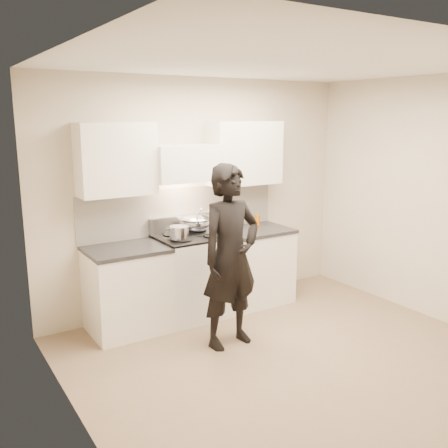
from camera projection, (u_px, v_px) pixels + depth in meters
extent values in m
plane|color=#7E6650|center=(291.00, 358.00, 4.77)|extent=(4.00, 4.00, 0.00)
cube|color=beige|center=(200.00, 194.00, 5.93)|extent=(4.00, 0.04, 2.70)
cube|color=beige|center=(72.00, 251.00, 3.44)|extent=(0.04, 3.50, 2.70)
cube|color=beige|center=(435.00, 200.00, 5.52)|extent=(0.04, 3.50, 2.70)
cube|color=silver|center=(300.00, 64.00, 4.20)|extent=(4.00, 3.50, 0.02)
cube|color=white|center=(182.00, 210.00, 5.82)|extent=(2.50, 0.02, 0.53)
cube|color=#A0A0A0|center=(180.00, 224.00, 5.80)|extent=(0.76, 0.08, 0.20)
cube|color=white|center=(185.00, 163.00, 5.52)|extent=(0.76, 0.40, 0.40)
cylinder|color=silver|center=(193.00, 181.00, 5.41)|extent=(0.66, 0.02, 0.02)
cube|color=white|center=(245.00, 153.00, 5.97)|extent=(0.90, 0.33, 0.75)
cube|color=white|center=(116.00, 159.00, 5.13)|extent=(0.80, 0.33, 0.75)
cube|color=beige|center=(210.00, 214.00, 6.03)|extent=(0.08, 0.01, 0.12)
cube|color=white|center=(192.00, 277.00, 5.69)|extent=(0.76, 0.65, 0.92)
cube|color=black|center=(191.00, 237.00, 5.59)|extent=(0.76, 0.65, 0.02)
cube|color=#B4B5BD|center=(198.00, 232.00, 5.77)|extent=(0.36, 0.34, 0.01)
cylinder|color=silver|center=(205.00, 256.00, 5.38)|extent=(0.62, 0.02, 0.02)
cylinder|color=black|center=(183.00, 240.00, 5.37)|extent=(0.18, 0.18, 0.01)
cylinder|color=black|center=(212.00, 236.00, 5.56)|extent=(0.18, 0.18, 0.01)
cylinder|color=black|center=(171.00, 235.00, 5.62)|extent=(0.18, 0.18, 0.01)
cylinder|color=black|center=(199.00, 231.00, 5.81)|extent=(0.18, 0.18, 0.01)
cube|color=white|center=(251.00, 267.00, 6.13)|extent=(0.90, 0.65, 0.88)
cube|color=black|center=(252.00, 231.00, 6.03)|extent=(0.92, 0.67, 0.04)
cube|color=white|center=(127.00, 291.00, 5.29)|extent=(0.80, 0.65, 0.88)
cube|color=black|center=(125.00, 249.00, 5.20)|extent=(0.82, 0.67, 0.04)
ellipsoid|color=silver|center=(195.00, 222.00, 5.72)|extent=(0.39, 0.39, 0.21)
torus|color=silver|center=(195.00, 218.00, 5.71)|extent=(0.41, 0.41, 0.02)
ellipsoid|color=beige|center=(195.00, 223.00, 5.72)|extent=(0.22, 0.22, 0.10)
cylinder|color=white|center=(198.00, 215.00, 5.54)|extent=(0.08, 0.29, 0.21)
cylinder|color=silver|center=(179.00, 233.00, 5.39)|extent=(0.23, 0.23, 0.14)
cube|color=silver|center=(168.00, 229.00, 5.32)|extent=(0.05, 0.03, 0.01)
cube|color=silver|center=(190.00, 227.00, 5.43)|extent=(0.05, 0.03, 0.01)
cylinder|color=#A0A0A0|center=(218.00, 223.00, 6.02)|extent=(0.11, 0.11, 0.16)
cylinder|color=black|center=(219.00, 216.00, 6.02)|extent=(0.01, 0.01, 0.27)
cylinder|color=white|center=(218.00, 216.00, 6.03)|extent=(0.01, 0.01, 0.27)
cylinder|color=#A0A0A0|center=(216.00, 216.00, 6.02)|extent=(0.01, 0.01, 0.27)
cylinder|color=black|center=(215.00, 217.00, 6.00)|extent=(0.01, 0.01, 0.27)
cylinder|color=#A0A0A0|center=(216.00, 217.00, 5.99)|extent=(0.01, 0.01, 0.27)
cylinder|color=white|center=(217.00, 217.00, 5.98)|extent=(0.01, 0.01, 0.27)
cylinder|color=black|center=(219.00, 217.00, 5.98)|extent=(0.01, 0.01, 0.27)
cylinder|color=#A0A0A0|center=(220.00, 217.00, 6.00)|extent=(0.01, 0.01, 0.27)
cylinder|color=#C16909|center=(228.00, 225.00, 6.09)|extent=(0.04, 0.04, 0.07)
cylinder|color=red|center=(228.00, 221.00, 6.08)|extent=(0.04, 0.04, 0.02)
cylinder|color=#AA5405|center=(257.00, 220.00, 6.26)|extent=(0.07, 0.07, 0.13)
imported|color=black|center=(230.00, 257.00, 4.88)|extent=(0.71, 0.50, 1.82)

